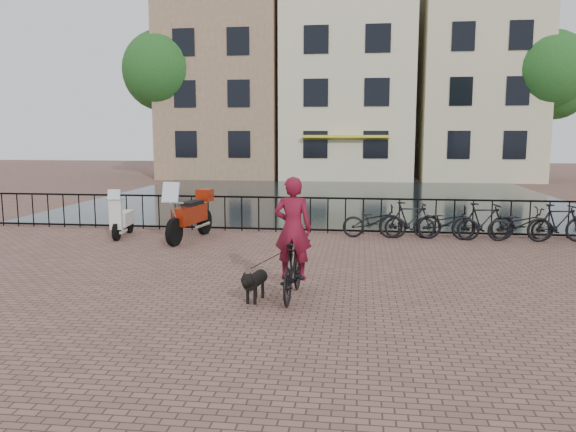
# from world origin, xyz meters

# --- Properties ---
(ground) EXTENTS (100.00, 100.00, 0.00)m
(ground) POSITION_xyz_m (0.00, 0.00, 0.00)
(ground) COLOR brown
(ground) RESTS_ON ground
(canal_water) EXTENTS (20.00, 20.00, 0.00)m
(canal_water) POSITION_xyz_m (0.00, 17.30, 0.00)
(canal_water) COLOR black
(canal_water) RESTS_ON ground
(railing) EXTENTS (20.00, 0.05, 1.02)m
(railing) POSITION_xyz_m (0.00, 8.00, 0.50)
(railing) COLOR black
(railing) RESTS_ON ground
(canal_house_left) EXTENTS (7.50, 9.00, 12.80)m
(canal_house_left) POSITION_xyz_m (-7.50, 30.00, 6.40)
(canal_house_left) COLOR #83664C
(canal_house_left) RESTS_ON ground
(canal_house_mid) EXTENTS (8.00, 9.50, 11.80)m
(canal_house_mid) POSITION_xyz_m (0.50, 30.00, 5.90)
(canal_house_mid) COLOR beige
(canal_house_mid) RESTS_ON ground
(canal_house_right) EXTENTS (7.00, 9.00, 13.30)m
(canal_house_right) POSITION_xyz_m (8.50, 30.00, 6.65)
(canal_house_right) COLOR beige
(canal_house_right) RESTS_ON ground
(tree_far_left) EXTENTS (5.04, 5.04, 9.27)m
(tree_far_left) POSITION_xyz_m (-11.00, 27.00, 6.73)
(tree_far_left) COLOR black
(tree_far_left) RESTS_ON ground
(tree_far_right) EXTENTS (4.76, 4.76, 8.76)m
(tree_far_right) POSITION_xyz_m (12.00, 27.00, 6.35)
(tree_far_right) COLOR black
(tree_far_right) RESTS_ON ground
(cyclist) EXTENTS (0.79, 1.81, 2.45)m
(cyclist) POSITION_xyz_m (0.28, 1.46, 0.93)
(cyclist) COLOR black
(cyclist) RESTS_ON ground
(dog) EXTENTS (0.42, 0.89, 0.58)m
(dog) POSITION_xyz_m (-0.33, 1.22, 0.29)
(dog) COLOR black
(dog) RESTS_ON ground
(motorcycle) EXTENTS (0.93, 2.38, 1.65)m
(motorcycle) POSITION_xyz_m (-3.08, 6.48, 0.83)
(motorcycle) COLOR #9B210B
(motorcycle) RESTS_ON ground
(scooter) EXTENTS (0.60, 1.55, 1.40)m
(scooter) POSITION_xyz_m (-5.05, 6.69, 0.70)
(scooter) COLOR silver
(scooter) RESTS_ON ground
(parked_bike_0) EXTENTS (1.73, 0.63, 0.90)m
(parked_bike_0) POSITION_xyz_m (1.80, 7.40, 0.45)
(parked_bike_0) COLOR black
(parked_bike_0) RESTS_ON ground
(parked_bike_1) EXTENTS (1.68, 0.53, 1.00)m
(parked_bike_1) POSITION_xyz_m (2.75, 7.40, 0.50)
(parked_bike_1) COLOR black
(parked_bike_1) RESTS_ON ground
(parked_bike_2) EXTENTS (1.77, 0.80, 0.90)m
(parked_bike_2) POSITION_xyz_m (3.70, 7.40, 0.45)
(parked_bike_2) COLOR black
(parked_bike_2) RESTS_ON ground
(parked_bike_3) EXTENTS (1.71, 0.67, 1.00)m
(parked_bike_3) POSITION_xyz_m (4.65, 7.40, 0.50)
(parked_bike_3) COLOR black
(parked_bike_3) RESTS_ON ground
(parked_bike_4) EXTENTS (1.77, 0.77, 0.90)m
(parked_bike_4) POSITION_xyz_m (5.60, 7.40, 0.45)
(parked_bike_4) COLOR black
(parked_bike_4) RESTS_ON ground
(parked_bike_5) EXTENTS (1.72, 0.73, 1.00)m
(parked_bike_5) POSITION_xyz_m (6.55, 7.40, 0.50)
(parked_bike_5) COLOR black
(parked_bike_5) RESTS_ON ground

